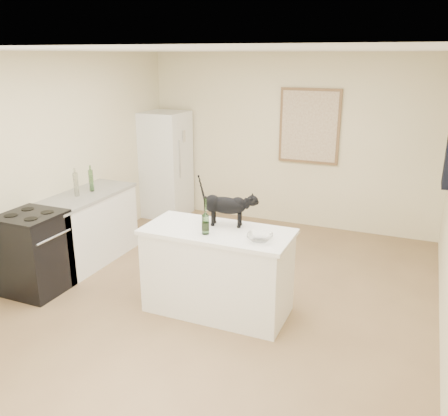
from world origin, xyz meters
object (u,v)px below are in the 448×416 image
wine_bottle (205,218)px  glass_bowl (260,238)px  fridge (165,165)px  stove (35,254)px  black_cat (226,207)px

wine_bottle → glass_bowl: 0.56m
fridge → glass_bowl: bearing=-46.4°
stove → fridge: (0.00, 2.95, 0.40)m
stove → wine_bottle: (1.99, 0.25, 0.62)m
stove → glass_bowl: bearing=6.6°
stove → black_cat: (2.07, 0.55, 0.64)m
stove → glass_bowl: (2.53, 0.29, 0.48)m
wine_bottle → glass_bowl: (0.54, 0.04, -0.14)m
black_cat → glass_bowl: 0.55m
fridge → wine_bottle: (1.99, -2.70, 0.22)m
stove → fridge: fridge is taller
fridge → glass_bowl: fridge is taller
black_cat → glass_bowl: (0.46, -0.26, -0.16)m
stove → wine_bottle: wine_bottle is taller
stove → glass_bowl: size_ratio=3.66×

